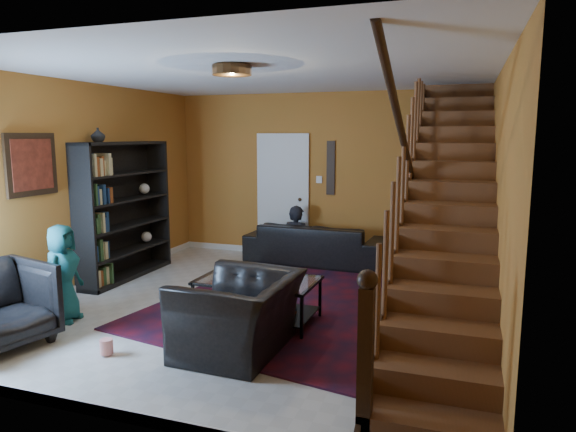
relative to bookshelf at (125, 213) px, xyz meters
name	(u,v)px	position (x,y,z in m)	size (l,w,h in m)	color
floor	(263,306)	(2.40, -0.60, -0.96)	(5.50, 5.50, 0.00)	beige
room	(215,268)	(1.07, 0.73, -0.91)	(5.50, 5.50, 5.50)	#A36924
staircase	(448,201)	(4.53, -0.60, 0.43)	(0.95, 5.02, 3.18)	brown
bookshelf	(125,213)	(0.00, 0.00, 0.00)	(0.35, 1.80, 2.00)	black
door	(283,197)	(1.70, 2.12, 0.06)	(0.82, 0.05, 2.05)	silver
framed_picture	(31,165)	(-0.17, -1.50, 0.79)	(0.04, 0.74, 0.74)	maroon
wall_hanging	(331,168)	(2.55, 2.13, 0.59)	(0.14, 0.03, 0.90)	black
ceiling_fixture	(232,70)	(2.40, -1.40, 1.78)	(0.40, 0.40, 0.10)	#3F2814
rug	(313,303)	(2.97, -0.31, -0.95)	(3.40, 3.88, 0.02)	#4D0D1A
sofa	(316,244)	(2.43, 1.70, -0.63)	(2.27, 0.89, 0.66)	black
armchair_right	(239,315)	(2.68, -1.92, -0.59)	(1.16, 1.02, 0.76)	black
person_adult_a	(296,246)	(2.07, 1.75, -0.72)	(0.51, 0.33, 1.39)	black
person_adult_b	(407,258)	(3.90, 1.75, -0.78)	(0.62, 0.48, 1.27)	black
person_child	(63,273)	(0.45, -1.79, -0.41)	(0.54, 0.35, 1.11)	#18565C
coffee_table	(258,297)	(2.55, -1.10, -0.67)	(1.33, 0.79, 0.50)	black
cup_a	(244,274)	(2.38, -1.10, -0.42)	(0.11, 0.11, 0.09)	#999999
cup_b	(234,278)	(2.34, -1.30, -0.42)	(0.09, 0.09, 0.08)	#999999
bowl	(283,283)	(2.90, -1.26, -0.43)	(0.24, 0.24, 0.06)	#999999
vase	(98,135)	(0.00, -0.50, 1.13)	(0.18, 0.18, 0.19)	#999999
popcorn_bucket	(106,346)	(1.51, -2.42, -0.87)	(0.12, 0.12, 0.14)	red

